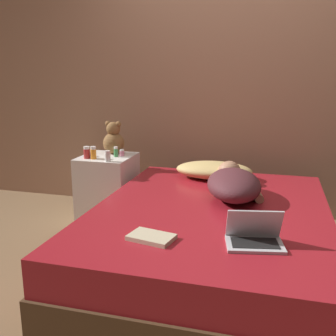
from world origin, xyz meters
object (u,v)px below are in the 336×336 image
object	(u,v)px
person_lying	(234,183)
teddy_bear	(114,140)
laptop	(254,236)
bottle_white	(108,156)
bottle_blue	(88,153)
pillow	(214,170)
bottle_pink	(122,153)
book	(151,237)
bottle_red	(87,153)
bottle_orange	(93,153)
bottle_green	(116,152)

from	to	relation	value
person_lying	teddy_bear	distance (m)	1.27
laptop	bottle_white	xyz separation A→B (m)	(-1.25, 1.00, 0.14)
person_lying	bottle_blue	world-z (taller)	same
pillow	bottle_pink	bearing A→B (deg)	178.83
pillow	book	bearing A→B (deg)	-95.45
bottle_red	bottle_orange	bearing A→B (deg)	-4.69
laptop	bottle_green	distance (m)	1.74
bottle_green	bottle_white	bearing A→B (deg)	-87.33
bottle_pink	bottle_red	world-z (taller)	bottle_red
bottle_blue	book	world-z (taller)	bottle_blue
book	laptop	bearing A→B (deg)	8.61
teddy_bear	person_lying	bearing A→B (deg)	-25.67
person_lying	bottle_orange	xyz separation A→B (m)	(-1.21, 0.29, 0.10)
person_lying	bottle_white	size ratio (longest dim) A/B	8.57
teddy_bear	bottle_orange	bearing A→B (deg)	-106.43
laptop	bottle_white	distance (m)	1.61
person_lying	book	xyz separation A→B (m)	(-0.33, -0.86, -0.09)
laptop	bottle_pink	world-z (taller)	bottle_pink
bottle_pink	laptop	bearing A→B (deg)	-45.62
person_lying	bottle_orange	world-z (taller)	bottle_orange
bottle_white	book	xyz separation A→B (m)	(0.72, -1.08, -0.18)
book	bottle_green	bearing A→B (deg)	119.75
bottle_pink	bottle_white	xyz separation A→B (m)	(-0.03, -0.24, 0.02)
bottle_pink	pillow	bearing A→B (deg)	-1.17
bottle_orange	bottle_green	distance (m)	0.20
bottle_white	bottle_pink	bearing A→B (deg)	83.51
person_lying	bottle_orange	size ratio (longest dim) A/B	7.26
pillow	bottle_blue	bearing A→B (deg)	-175.73
bottle_white	bottle_red	distance (m)	0.23
bottle_green	bottle_pink	world-z (taller)	bottle_green
bottle_orange	book	xyz separation A→B (m)	(0.88, -1.14, -0.18)
laptop	bottle_red	xyz separation A→B (m)	(-1.47, 1.07, 0.15)
teddy_bear	bottle_pink	world-z (taller)	teddy_bear
teddy_bear	bottle_red	size ratio (longest dim) A/B	2.83
teddy_bear	book	bearing A→B (deg)	-60.24
bottle_blue	bottle_orange	bearing A→B (deg)	-40.66
laptop	person_lying	bearing A→B (deg)	92.31
person_lying	teddy_bear	world-z (taller)	teddy_bear
bottle_white	bottle_orange	bearing A→B (deg)	158.21
bottle_blue	book	xyz separation A→B (m)	(0.98, -1.23, -0.16)
bottle_blue	bottle_pink	bearing A→B (deg)	19.32
bottle_red	bottle_green	bearing A→B (deg)	31.31
bottle_red	book	distance (m)	1.50
bottle_orange	teddy_bear	bearing A→B (deg)	73.57
person_lying	laptop	size ratio (longest dim) A/B	2.46
person_lying	bottle_green	bearing A→B (deg)	147.00
person_lying	bottle_white	world-z (taller)	bottle_white
laptop	bottle_blue	xyz separation A→B (m)	(-1.50, 1.15, 0.13)
bottle_pink	bottle_white	world-z (taller)	bottle_white
bottle_pink	bottle_orange	bearing A→B (deg)	-135.80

